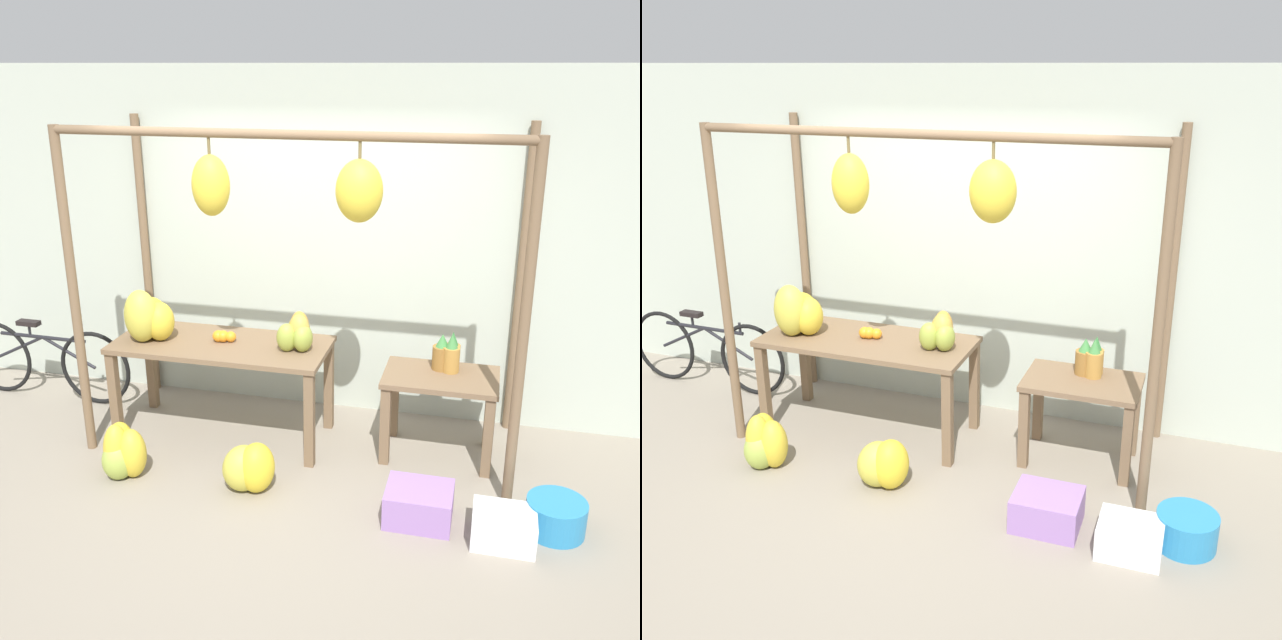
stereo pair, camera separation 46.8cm
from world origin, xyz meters
The scene contains 15 objects.
ground_plane centered at (0.00, 0.00, 0.00)m, with size 20.00×20.00×0.00m, color gray.
shop_wall_back centered at (0.00, 1.52, 1.40)m, with size 8.00×0.08×2.80m.
stall_awning centered at (0.05, 0.55, 1.73)m, with size 3.18×1.28×2.42m.
display_table_main centered at (-0.63, 0.77, 0.67)m, with size 1.65×0.71×0.78m.
display_table_side centered at (1.04, 0.86, 0.50)m, with size 0.83×0.54×0.66m.
banana_pile_on_table centered at (-1.19, 0.71, 0.96)m, with size 0.42×0.46×0.41m.
orange_pile centered at (-0.62, 0.79, 0.83)m, with size 0.18×0.10×0.09m.
pineapple_cluster centered at (1.07, 0.97, 0.78)m, with size 0.20×0.18×0.30m.
banana_pile_ground_left centered at (-1.12, 0.02, 0.18)m, with size 0.39×0.37×0.41m.
banana_pile_ground_right centered at (-0.17, 0.06, 0.17)m, with size 0.45×0.39×0.36m.
fruit_crate_white centered at (1.00, -0.01, 0.11)m, with size 0.43×0.36×0.23m.
blue_bucket centered at (1.85, 0.08, 0.11)m, with size 0.37×0.37×0.22m.
parked_bicycle centered at (-2.39, 1.02, 0.35)m, with size 1.64×0.08×0.71m.
papaya_pile centered at (-0.03, 0.79, 0.91)m, with size 0.30×0.33×0.27m.
fruit_crate_purple centered at (1.53, -0.11, 0.10)m, with size 0.39×0.32×0.21m.
Camera 1 is at (1.32, -3.96, 2.79)m, focal length 40.00 mm.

